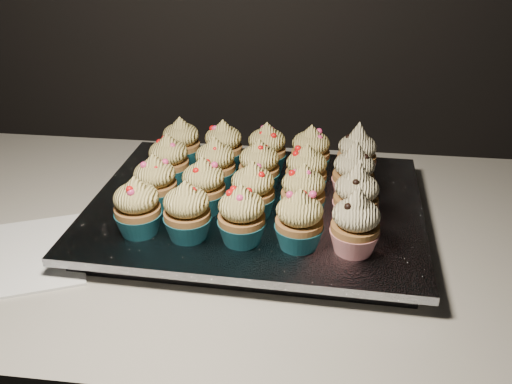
# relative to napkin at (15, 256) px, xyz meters

# --- Properties ---
(worktop) EXTENTS (2.44, 0.64, 0.04)m
(worktop) POSITION_rel_napkin_xyz_m (0.11, 0.12, -0.02)
(worktop) COLOR silver
(worktop) RESTS_ON cabinet
(napkin) EXTENTS (0.24, 0.24, 0.00)m
(napkin) POSITION_rel_napkin_xyz_m (0.00, 0.00, 0.00)
(napkin) COLOR white
(napkin) RESTS_ON worktop
(baking_tray) EXTENTS (0.46, 0.36, 0.02)m
(baking_tray) POSITION_rel_napkin_xyz_m (0.31, 0.14, 0.01)
(baking_tray) COLOR black
(baking_tray) RESTS_ON worktop
(foil_lining) EXTENTS (0.50, 0.39, 0.01)m
(foil_lining) POSITION_rel_napkin_xyz_m (0.31, 0.14, 0.03)
(foil_lining) COLOR silver
(foil_lining) RESTS_ON baking_tray
(cupcake_0) EXTENTS (0.06, 0.06, 0.08)m
(cupcake_0) POSITION_rel_napkin_xyz_m (0.17, 0.03, 0.07)
(cupcake_0) COLOR #165C6B
(cupcake_0) RESTS_ON foil_lining
(cupcake_1) EXTENTS (0.06, 0.06, 0.08)m
(cupcake_1) POSITION_rel_napkin_xyz_m (0.24, 0.03, 0.07)
(cupcake_1) COLOR #165C6B
(cupcake_1) RESTS_ON foil_lining
(cupcake_2) EXTENTS (0.06, 0.06, 0.08)m
(cupcake_2) POSITION_rel_napkin_xyz_m (0.31, 0.03, 0.07)
(cupcake_2) COLOR #165C6B
(cupcake_2) RESTS_ON foil_lining
(cupcake_3) EXTENTS (0.06, 0.06, 0.08)m
(cupcake_3) POSITION_rel_napkin_xyz_m (0.38, 0.03, 0.07)
(cupcake_3) COLOR #165C6B
(cupcake_3) RESTS_ON foil_lining
(cupcake_4) EXTENTS (0.06, 0.06, 0.10)m
(cupcake_4) POSITION_rel_napkin_xyz_m (0.45, 0.02, 0.07)
(cupcake_4) COLOR red
(cupcake_4) RESTS_ON foil_lining
(cupcake_5) EXTENTS (0.06, 0.06, 0.08)m
(cupcake_5) POSITION_rel_napkin_xyz_m (0.17, 0.10, 0.07)
(cupcake_5) COLOR #165C6B
(cupcake_5) RESTS_ON foil_lining
(cupcake_6) EXTENTS (0.06, 0.06, 0.08)m
(cupcake_6) POSITION_rel_napkin_xyz_m (0.24, 0.10, 0.07)
(cupcake_6) COLOR #165C6B
(cupcake_6) RESTS_ON foil_lining
(cupcake_7) EXTENTS (0.06, 0.06, 0.08)m
(cupcake_7) POSITION_rel_napkin_xyz_m (0.31, 0.10, 0.07)
(cupcake_7) COLOR #165C6B
(cupcake_7) RESTS_ON foil_lining
(cupcake_8) EXTENTS (0.06, 0.06, 0.08)m
(cupcake_8) POSITION_rel_napkin_xyz_m (0.38, 0.10, 0.07)
(cupcake_8) COLOR #165C6B
(cupcake_8) RESTS_ON foil_lining
(cupcake_9) EXTENTS (0.06, 0.06, 0.10)m
(cupcake_9) POSITION_rel_napkin_xyz_m (0.46, 0.10, 0.07)
(cupcake_9) COLOR red
(cupcake_9) RESTS_ON foil_lining
(cupcake_10) EXTENTS (0.06, 0.06, 0.08)m
(cupcake_10) POSITION_rel_napkin_xyz_m (0.17, 0.18, 0.07)
(cupcake_10) COLOR #165C6B
(cupcake_10) RESTS_ON foil_lining
(cupcake_11) EXTENTS (0.06, 0.06, 0.08)m
(cupcake_11) POSITION_rel_napkin_xyz_m (0.25, 0.18, 0.07)
(cupcake_11) COLOR #165C6B
(cupcake_11) RESTS_ON foil_lining
(cupcake_12) EXTENTS (0.06, 0.06, 0.08)m
(cupcake_12) POSITION_rel_napkin_xyz_m (0.31, 0.18, 0.07)
(cupcake_12) COLOR #165C6B
(cupcake_12) RESTS_ON foil_lining
(cupcake_13) EXTENTS (0.06, 0.06, 0.08)m
(cupcake_13) POSITION_rel_napkin_xyz_m (0.39, 0.17, 0.07)
(cupcake_13) COLOR #165C6B
(cupcake_13) RESTS_ON foil_lining
(cupcake_14) EXTENTS (0.06, 0.06, 0.10)m
(cupcake_14) POSITION_rel_napkin_xyz_m (0.45, 0.17, 0.07)
(cupcake_14) COLOR red
(cupcake_14) RESTS_ON foil_lining
(cupcake_15) EXTENTS (0.06, 0.06, 0.08)m
(cupcake_15) POSITION_rel_napkin_xyz_m (0.17, 0.25, 0.07)
(cupcake_15) COLOR #165C6B
(cupcake_15) RESTS_ON foil_lining
(cupcake_16) EXTENTS (0.06, 0.06, 0.08)m
(cupcake_16) POSITION_rel_napkin_xyz_m (0.25, 0.25, 0.07)
(cupcake_16) COLOR #165C6B
(cupcake_16) RESTS_ON foil_lining
(cupcake_17) EXTENTS (0.06, 0.06, 0.08)m
(cupcake_17) POSITION_rel_napkin_xyz_m (0.32, 0.24, 0.07)
(cupcake_17) COLOR #165C6B
(cupcake_17) RESTS_ON foil_lining
(cupcake_18) EXTENTS (0.06, 0.06, 0.08)m
(cupcake_18) POSITION_rel_napkin_xyz_m (0.39, 0.24, 0.07)
(cupcake_18) COLOR #165C6B
(cupcake_18) RESTS_ON foil_lining
(cupcake_19) EXTENTS (0.06, 0.06, 0.10)m
(cupcake_19) POSITION_rel_napkin_xyz_m (0.46, 0.24, 0.07)
(cupcake_19) COLOR red
(cupcake_19) RESTS_ON foil_lining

